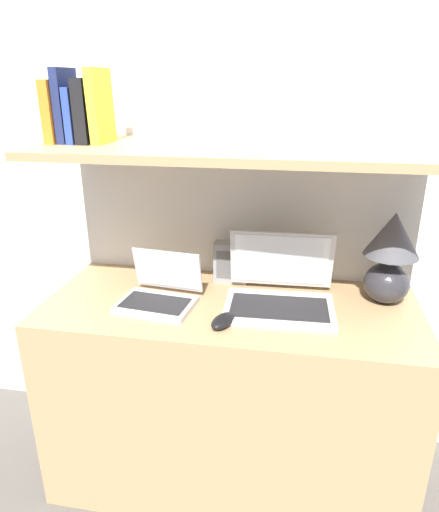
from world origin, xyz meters
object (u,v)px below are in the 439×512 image
object	(u,v)px
laptop_small	(160,294)
laptop_large	(280,292)
book_yellow	(101,106)
book_black	(88,111)
router_box	(231,262)
book_navy	(66,106)
book_blue	(77,115)
book_orange	(57,111)
table_lamp	(391,254)
computer_mouse	(222,321)

from	to	relation	value
laptop_small	laptop_large	bearing A→B (deg)	8.42
book_yellow	laptop_large	bearing A→B (deg)	-4.12
book_black	router_box	bearing A→B (deg)	15.26
book_navy	book_blue	world-z (taller)	book_navy
router_box	book_navy	bearing A→B (deg)	-166.79
book_orange	book_yellow	xyz separation A→B (m)	(0.16, 0.00, 0.02)
table_lamp	book_yellow	distance (m)	1.11
table_lamp	computer_mouse	distance (m)	0.63
table_lamp	book_black	world-z (taller)	book_black
laptop_large	laptop_small	xyz separation A→B (m)	(-0.42, -0.06, -0.01)
book_blue	router_box	bearing A→B (deg)	14.11
laptop_small	book_black	size ratio (longest dim) A/B	1.35
computer_mouse	book_navy	world-z (taller)	book_navy
table_lamp	book_yellow	xyz separation A→B (m)	(-1.00, -0.05, 0.48)
laptop_large	book_yellow	size ratio (longest dim) A/B	1.60
book_black	laptop_large	bearing A→B (deg)	-3.84
table_lamp	book_black	bearing A→B (deg)	-177.18
computer_mouse	book_blue	size ratio (longest dim) A/B	0.69
book_navy	book_yellow	xyz separation A→B (m)	(0.12, 0.00, -0.00)
book_orange	book_blue	world-z (taller)	book_orange
book_yellow	computer_mouse	bearing A→B (deg)	-26.32
laptop_large	book_navy	distance (m)	0.97
laptop_small	book_yellow	distance (m)	0.67
book_yellow	book_black	bearing A→B (deg)	180.00
router_box	book_yellow	distance (m)	0.73
table_lamp	book_yellow	bearing A→B (deg)	-177.05
table_lamp	laptop_large	xyz separation A→B (m)	(-0.37, -0.10, -0.13)
book_orange	book_navy	xyz separation A→B (m)	(0.04, 0.00, 0.02)
laptop_large	book_yellow	xyz separation A→B (m)	(-0.63, 0.05, 0.61)
computer_mouse	book_blue	xyz separation A→B (m)	(-0.54, 0.23, 0.62)
laptop_small	book_yellow	bearing A→B (deg)	152.68
table_lamp	book_orange	world-z (taller)	book_orange
book_navy	router_box	bearing A→B (deg)	13.21
table_lamp	laptop_small	xyz separation A→B (m)	(-0.79, -0.16, -0.14)
book_blue	book_navy	bearing A→B (deg)	-180.00
router_box	book_navy	size ratio (longest dim) A/B	0.66
book_orange	book_yellow	size ratio (longest dim) A/B	0.85
laptop_large	book_orange	distance (m)	0.99
book_orange	book_blue	size ratio (longest dim) A/B	1.13
table_lamp	book_black	xyz separation A→B (m)	(-1.05, -0.05, 0.47)
laptop_large	laptop_small	distance (m)	0.43
laptop_large	book_blue	world-z (taller)	book_blue
book_blue	table_lamp	bearing A→B (deg)	2.71
laptop_small	router_box	size ratio (longest dim) A/B	1.77
laptop_large	book_orange	xyz separation A→B (m)	(-0.79, 0.05, 0.60)
router_box	book_navy	world-z (taller)	book_navy
router_box	book_orange	xyz separation A→B (m)	(-0.59, -0.13, 0.57)
laptop_large	book_navy	size ratio (longest dim) A/B	1.60
router_box	book_blue	xyz separation A→B (m)	(-0.51, -0.13, 0.55)
laptop_small	table_lamp	bearing A→B (deg)	11.37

